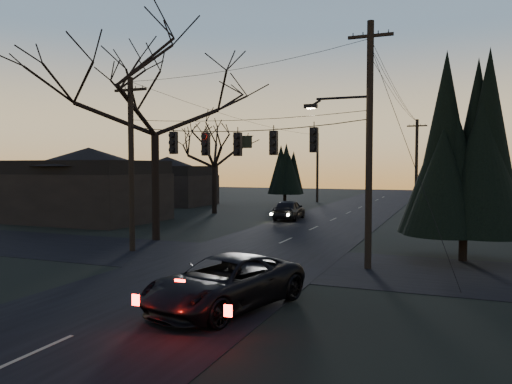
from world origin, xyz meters
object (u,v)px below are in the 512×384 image
at_px(utility_pole_far_l, 317,202).
at_px(evergreen_right, 465,153).
at_px(utility_pole_left, 132,251).
at_px(bare_tree_left, 155,92).
at_px(utility_pole_right, 368,269).
at_px(suv_near, 225,283).
at_px(sedan_oncoming_a, 289,210).
at_px(utility_pole_far_r, 416,211).

xyz_separation_m(utility_pole_far_l, evergreen_right, (15.14, -32.80, 4.79)).
height_order(utility_pole_left, evergreen_right, evergreen_right).
xyz_separation_m(utility_pole_far_l, bare_tree_left, (-0.97, -32.39, 8.34)).
xyz_separation_m(utility_pole_right, suv_near, (-3.01, -7.34, 0.76)).
bearing_deg(sedan_oncoming_a, evergreen_right, 128.45).
relative_size(utility_pole_far_r, suv_near, 1.56).
height_order(utility_pole_left, sedan_oncoming_a, utility_pole_left).
bearing_deg(sedan_oncoming_a, bare_tree_left, 69.52).
height_order(utility_pole_far_r, sedan_oncoming_a, utility_pole_far_r).
bearing_deg(utility_pole_right, sedan_oncoming_a, 117.70).
bearing_deg(utility_pole_far_l, evergreen_right, -65.22).
height_order(utility_pole_far_l, evergreen_right, evergreen_right).
bearing_deg(suv_near, utility_pole_far_l, 116.88).
xyz_separation_m(evergreen_right, suv_near, (-6.66, -10.54, -4.03)).
bearing_deg(evergreen_right, utility_pole_far_l, 114.78).
xyz_separation_m(utility_pole_far_r, suv_near, (-3.01, -35.34, 0.76)).
bearing_deg(sedan_oncoming_a, utility_pole_far_l, -86.07).
distance_m(utility_pole_left, bare_tree_left, 9.14).
height_order(utility_pole_far_r, bare_tree_left, bare_tree_left).
bearing_deg(bare_tree_left, suv_near, -49.17).
bearing_deg(evergreen_right, suv_near, -122.27).
xyz_separation_m(utility_pole_left, suv_near, (8.49, -7.34, 0.76)).
bearing_deg(utility_pole_far_r, utility_pole_right, -90.00).
relative_size(utility_pole_far_l, evergreen_right, 0.95).
bearing_deg(utility_pole_far_l, utility_pole_far_r, -34.82).
bearing_deg(utility_pole_far_r, sedan_oncoming_a, -127.27).
height_order(evergreen_right, suv_near, evergreen_right).
xyz_separation_m(utility_pole_far_r, evergreen_right, (3.64, -24.80, 4.79)).
height_order(utility_pole_far_l, bare_tree_left, bare_tree_left).
relative_size(suv_near, sedan_oncoming_a, 1.18).
relative_size(bare_tree_left, suv_near, 2.19).
relative_size(utility_pole_far_r, bare_tree_left, 0.71).
bearing_deg(bare_tree_left, sedan_oncoming_a, 73.79).
distance_m(utility_pole_left, suv_near, 11.25).
relative_size(utility_pole_far_l, bare_tree_left, 0.67).
bearing_deg(utility_pole_right, utility_pole_far_l, 107.72).
bearing_deg(utility_pole_far_r, suv_near, -94.87).
distance_m(utility_pole_far_l, bare_tree_left, 33.47).
bearing_deg(evergreen_right, utility_pole_left, -168.07).
bearing_deg(utility_pole_left, sedan_oncoming_a, 80.41).
height_order(utility_pole_far_r, evergreen_right, evergreen_right).
xyz_separation_m(utility_pole_far_l, sedan_oncoming_a, (2.80, -19.43, 0.78)).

